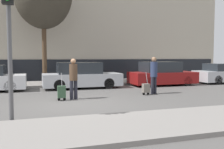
# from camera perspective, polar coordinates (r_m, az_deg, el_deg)

# --- Properties ---
(ground_plane) EXTENTS (80.00, 80.00, 0.00)m
(ground_plane) POSITION_cam_1_polar(r_m,az_deg,el_deg) (9.76, -8.40, -6.55)
(ground_plane) COLOR #565451
(sidewalk_near) EXTENTS (28.00, 2.50, 0.12)m
(sidewalk_near) POSITION_cam_1_polar(r_m,az_deg,el_deg) (6.17, -2.67, -12.21)
(sidewalk_near) COLOR gray
(sidewalk_near) RESTS_ON ground_plane
(sidewalk_far) EXTENTS (28.00, 3.00, 0.12)m
(sidewalk_far) POSITION_cam_1_polar(r_m,az_deg,el_deg) (16.63, -12.28, -2.01)
(sidewalk_far) COLOR gray
(sidewalk_far) RESTS_ON ground_plane
(building_facade) EXTENTS (28.00, 2.20, 10.94)m
(building_facade) POSITION_cam_1_polar(r_m,az_deg,el_deg) (20.14, -13.42, 14.42)
(building_facade) COLOR #B7AD99
(building_facade) RESTS_ON ground_plane
(parked_car_1) EXTENTS (4.39, 1.73, 1.47)m
(parked_car_1) POSITION_cam_1_polar(r_m,az_deg,el_deg) (14.34, -7.04, -0.40)
(parked_car_1) COLOR #B7BABF
(parked_car_1) RESTS_ON ground_plane
(parked_car_2) EXTENTS (4.13, 1.80, 1.49)m
(parked_car_2) POSITION_cam_1_polar(r_m,az_deg,el_deg) (15.97, 11.30, 0.01)
(parked_car_2) COLOR maroon
(parked_car_2) RESTS_ON ground_plane
(pedestrian_left) EXTENTS (0.34, 0.34, 1.72)m
(pedestrian_left) POSITION_cam_1_polar(r_m,az_deg,el_deg) (10.59, -8.81, -0.39)
(pedestrian_left) COLOR #23232D
(pedestrian_left) RESTS_ON ground_plane
(trolley_left) EXTENTS (0.34, 0.29, 1.15)m
(trolley_left) POSITION_cam_1_polar(r_m,az_deg,el_deg) (10.41, -11.45, -3.91)
(trolley_left) COLOR #335138
(trolley_left) RESTS_ON ground_plane
(pedestrian_right) EXTENTS (0.34, 0.34, 1.78)m
(pedestrian_right) POSITION_cam_1_polar(r_m,az_deg,el_deg) (12.17, 9.54, 0.37)
(pedestrian_right) COLOR #23232D
(pedestrian_right) RESTS_ON ground_plane
(trolley_right) EXTENTS (0.34, 0.29, 1.07)m
(trolley_right) POSITION_cam_1_polar(r_m,az_deg,el_deg) (11.82, 7.77, -3.10)
(trolley_right) COLOR slate
(trolley_right) RESTS_ON ground_plane
(traffic_light) EXTENTS (0.28, 0.47, 3.94)m
(traffic_light) POSITION_cam_1_polar(r_m,az_deg,el_deg) (7.21, -22.60, 11.86)
(traffic_light) COLOR #515154
(traffic_light) RESTS_ON ground_plane
(parked_bicycle) EXTENTS (1.77, 0.06, 0.96)m
(parked_bicycle) POSITION_cam_1_polar(r_m,az_deg,el_deg) (17.08, -3.29, -0.31)
(parked_bicycle) COLOR black
(parked_bicycle) RESTS_ON sidewalk_far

